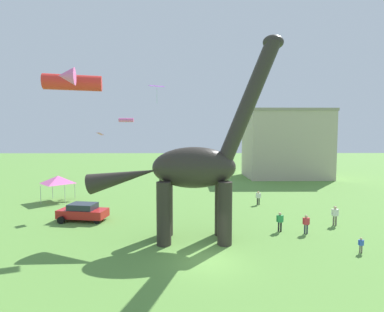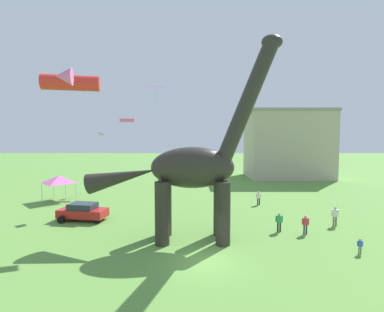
{
  "view_description": "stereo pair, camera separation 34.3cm",
  "coord_description": "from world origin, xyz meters",
  "px_view_note": "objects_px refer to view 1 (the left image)",
  "views": [
    {
      "loc": [
        -1.13,
        -16.13,
        7.34
      ],
      "look_at": [
        -0.89,
        4.16,
        6.04
      ],
      "focal_mm": 25.8,
      "sensor_mm": 36.0,
      "label": 1
    },
    {
      "loc": [
        -0.79,
        -16.14,
        7.34
      ],
      "look_at": [
        -0.89,
        4.16,
        6.04
      ],
      "focal_mm": 25.8,
      "sensor_mm": 36.0,
      "label": 2
    }
  ],
  "objects_px": {
    "kite_far_right": "(157,86)",
    "festival_canopy_tent": "(58,180)",
    "parked_sedan_left": "(83,212)",
    "person_strolling_adult": "(335,214)",
    "kite_drifting": "(100,134)",
    "person_near_flyer": "(306,222)",
    "person_watching_child": "(361,244)",
    "person_photographer": "(280,220)",
    "person_vendor_side": "(258,196)",
    "kite_mid_right": "(72,81)",
    "kite_apex": "(127,120)",
    "kite_near_low": "(86,85)"
  },
  "relations": [
    {
      "from": "person_near_flyer",
      "to": "kite_far_right",
      "type": "distance_m",
      "value": 16.28
    },
    {
      "from": "person_watching_child",
      "to": "person_photographer",
      "type": "xyz_separation_m",
      "value": [
        -3.85,
        4.13,
        0.31
      ]
    },
    {
      "from": "kite_drifting",
      "to": "person_photographer",
      "type": "bearing_deg",
      "value": -24.02
    },
    {
      "from": "person_photographer",
      "to": "festival_canopy_tent",
      "type": "height_order",
      "value": "festival_canopy_tent"
    },
    {
      "from": "kite_near_low",
      "to": "kite_apex",
      "type": "height_order",
      "value": "kite_near_low"
    },
    {
      "from": "person_watching_child",
      "to": "person_near_flyer",
      "type": "bearing_deg",
      "value": 88.16
    },
    {
      "from": "person_photographer",
      "to": "kite_mid_right",
      "type": "xyz_separation_m",
      "value": [
        -13.62,
        -5.76,
        9.55
      ]
    },
    {
      "from": "person_watching_child",
      "to": "festival_canopy_tent",
      "type": "distance_m",
      "value": 30.25
    },
    {
      "from": "person_strolling_adult",
      "to": "kite_far_right",
      "type": "distance_m",
      "value": 18.5
    },
    {
      "from": "person_watching_child",
      "to": "person_vendor_side",
      "type": "relative_size",
      "value": 0.65
    },
    {
      "from": "person_photographer",
      "to": "kite_drifting",
      "type": "bearing_deg",
      "value": -141.09
    },
    {
      "from": "person_near_flyer",
      "to": "person_vendor_side",
      "type": "bearing_deg",
      "value": 148.96
    },
    {
      "from": "parked_sedan_left",
      "to": "person_strolling_adult",
      "type": "bearing_deg",
      "value": 4.26
    },
    {
      "from": "festival_canopy_tent",
      "to": "kite_drifting",
      "type": "bearing_deg",
      "value": -29.93
    },
    {
      "from": "kite_drifting",
      "to": "person_near_flyer",
      "type": "bearing_deg",
      "value": -23.34
    },
    {
      "from": "festival_canopy_tent",
      "to": "kite_apex",
      "type": "relative_size",
      "value": 1.53
    },
    {
      "from": "person_watching_child",
      "to": "person_near_flyer",
      "type": "height_order",
      "value": "person_near_flyer"
    },
    {
      "from": "kite_near_low",
      "to": "kite_mid_right",
      "type": "bearing_deg",
      "value": -71.91
    },
    {
      "from": "person_strolling_adult",
      "to": "person_near_flyer",
      "type": "distance_m",
      "value": 3.85
    },
    {
      "from": "kite_apex",
      "to": "kite_far_right",
      "type": "bearing_deg",
      "value": -68.43
    },
    {
      "from": "kite_mid_right",
      "to": "kite_near_low",
      "type": "distance_m",
      "value": 21.78
    },
    {
      "from": "parked_sedan_left",
      "to": "person_near_flyer",
      "type": "relative_size",
      "value": 2.99
    },
    {
      "from": "person_vendor_side",
      "to": "person_near_flyer",
      "type": "xyz_separation_m",
      "value": [
        1.33,
        -9.29,
        -0.04
      ]
    },
    {
      "from": "person_photographer",
      "to": "person_strolling_adult",
      "type": "relative_size",
      "value": 0.92
    },
    {
      "from": "kite_apex",
      "to": "kite_far_right",
      "type": "height_order",
      "value": "kite_far_right"
    },
    {
      "from": "parked_sedan_left",
      "to": "festival_canopy_tent",
      "type": "bearing_deg",
      "value": 135.45
    },
    {
      "from": "festival_canopy_tent",
      "to": "kite_drifting",
      "type": "relative_size",
      "value": 3.46
    },
    {
      "from": "person_watching_child",
      "to": "kite_mid_right",
      "type": "bearing_deg",
      "value": 154.08
    },
    {
      "from": "person_strolling_adult",
      "to": "kite_near_low",
      "type": "distance_m",
      "value": 31.52
    },
    {
      "from": "parked_sedan_left",
      "to": "kite_apex",
      "type": "bearing_deg",
      "value": 95.81
    },
    {
      "from": "kite_far_right",
      "to": "kite_drifting",
      "type": "bearing_deg",
      "value": 143.57
    },
    {
      "from": "parked_sedan_left",
      "to": "kite_apex",
      "type": "xyz_separation_m",
      "value": [
        0.71,
        14.71,
        9.08
      ]
    },
    {
      "from": "person_strolling_adult",
      "to": "festival_canopy_tent",
      "type": "relative_size",
      "value": 0.52
    },
    {
      "from": "person_watching_child",
      "to": "kite_mid_right",
      "type": "distance_m",
      "value": 20.13
    },
    {
      "from": "person_near_flyer",
      "to": "kite_mid_right",
      "type": "relative_size",
      "value": 0.46
    },
    {
      "from": "parked_sedan_left",
      "to": "person_strolling_adult",
      "type": "relative_size",
      "value": 2.68
    },
    {
      "from": "person_watching_child",
      "to": "festival_canopy_tent",
      "type": "height_order",
      "value": "festival_canopy_tent"
    },
    {
      "from": "person_vendor_side",
      "to": "kite_mid_right",
      "type": "xyz_separation_m",
      "value": [
        -14.12,
        -14.49,
        9.54
      ]
    },
    {
      "from": "kite_apex",
      "to": "person_near_flyer",
      "type": "bearing_deg",
      "value": -45.95
    },
    {
      "from": "person_photographer",
      "to": "kite_far_right",
      "type": "height_order",
      "value": "kite_far_right"
    },
    {
      "from": "kite_drifting",
      "to": "kite_near_low",
      "type": "bearing_deg",
      "value": 118.45
    },
    {
      "from": "festival_canopy_tent",
      "to": "person_vendor_side",
      "type": "bearing_deg",
      "value": -5.11
    },
    {
      "from": "kite_drifting",
      "to": "kite_far_right",
      "type": "bearing_deg",
      "value": -36.43
    },
    {
      "from": "person_vendor_side",
      "to": "kite_near_low",
      "type": "height_order",
      "value": "kite_near_low"
    },
    {
      "from": "festival_canopy_tent",
      "to": "kite_apex",
      "type": "distance_m",
      "value": 12.04
    },
    {
      "from": "kite_mid_right",
      "to": "kite_apex",
      "type": "distance_m",
      "value": 23.66
    },
    {
      "from": "kite_apex",
      "to": "parked_sedan_left",
      "type": "bearing_deg",
      "value": -92.78
    },
    {
      "from": "person_strolling_adult",
      "to": "kite_apex",
      "type": "relative_size",
      "value": 0.8
    },
    {
      "from": "kite_far_right",
      "to": "festival_canopy_tent",
      "type": "bearing_deg",
      "value": 146.63
    },
    {
      "from": "parked_sedan_left",
      "to": "person_near_flyer",
      "type": "xyz_separation_m",
      "value": [
        18.46,
        -3.64,
        0.09
      ]
    }
  ]
}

